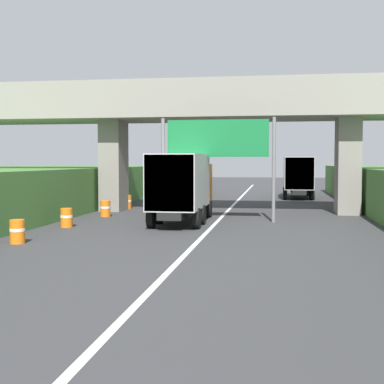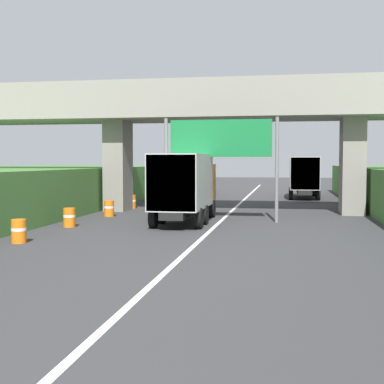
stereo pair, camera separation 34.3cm
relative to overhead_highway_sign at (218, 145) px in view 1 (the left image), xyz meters
name	(u,v)px [view 1 (the left image)]	position (x,y,z in m)	size (l,w,h in m)	color
lane_centre_stripe	(215,223)	(0.00, -0.89, -3.92)	(0.20, 88.04, 0.01)	white
overpass_bridge	(227,115)	(0.00, 5.11, 1.98)	(40.00, 4.80, 7.82)	gray
overhead_highway_sign	(218,145)	(0.00, 0.00, 0.00)	(5.88, 0.18, 5.32)	slate
truck_white	(185,174)	(-5.03, 19.38, -1.99)	(2.44, 7.30, 3.44)	black
truck_orange	(182,184)	(-1.67, -0.90, -1.99)	(2.44, 7.30, 3.44)	black
truck_red	(298,175)	(4.77, 18.30, -1.99)	(2.44, 7.30, 3.44)	black
car_silver	(195,184)	(-4.95, 24.94, -3.06)	(1.86, 4.10, 1.72)	#B2B5B7
construction_barrel_2	(17,231)	(-6.65, -8.48, -3.46)	(0.57, 0.57, 0.90)	orange
construction_barrel_3	(67,218)	(-6.72, -3.54, -3.46)	(0.57, 0.57, 0.90)	orange
construction_barrel_4	(105,208)	(-6.46, 1.39, -3.46)	(0.57, 0.57, 0.90)	orange
construction_barrel_5	(127,202)	(-6.61, 6.33, -3.46)	(0.57, 0.57, 0.90)	orange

